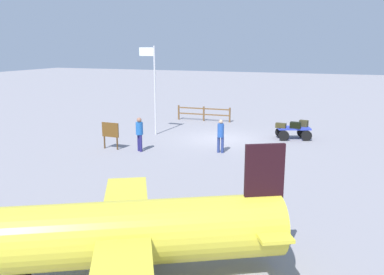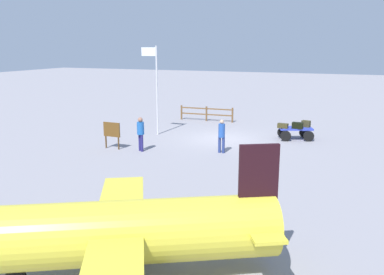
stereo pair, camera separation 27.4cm
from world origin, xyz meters
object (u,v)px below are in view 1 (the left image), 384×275
Objects in this scene: worker_trailing at (139,131)px; flagpole at (153,83)px; airplane_near at (111,233)px; luggage_cart at (293,131)px; suitcase_grey at (304,123)px; suitcase_tan at (281,125)px; suitcase_olive at (295,125)px; signboard at (110,132)px; worker_lead at (221,134)px.

flagpole is at bearing -74.08° from worker_trailing.
flagpole is at bearing -67.19° from airplane_near.
luggage_cart is 0.76m from suitcase_grey.
suitcase_grey is at bearing -166.18° from flagpole.
suitcase_olive reaches higher than suitcase_tan.
suitcase_grey is at bearing -141.06° from worker_trailing.
signboard is at bearing 34.04° from luggage_cart.
worker_lead is (3.47, 4.74, 0.08)m from suitcase_grey.
suitcase_grey is 0.37× the size of signboard.
suitcase_olive is 10.11m from signboard.
luggage_cart is 8.47m from flagpole.
flagpole reaches higher than luggage_cart.
worker_trailing reaches higher than signboard.
luggage_cart is at bearing -167.86° from flagpole.
suitcase_olive is at bearing -142.63° from worker_trailing.
worker_trailing is (6.80, 5.54, 0.55)m from luggage_cart.
suitcase_olive is 0.34× the size of worker_trailing.
airplane_near is at bearing 95.16° from worker_lead.
signboard is (7.77, 5.23, 0.08)m from suitcase_tan.
suitcase_grey is 0.31× the size of worker_lead.
luggage_cart is 0.48m from suitcase_olive.
suitcase_olive is at bearing 58.08° from suitcase_grey.
suitcase_tan is 1.42m from suitcase_grey.
suitcase_tan is at bearing -120.61° from worker_lead.
suitcase_olive is 0.11× the size of flagpole.
luggage_cart is 10.14m from signboard.
flagpole is at bearing 9.79° from suitcase_tan.
airplane_near reaches higher than suitcase_tan.
signboard reaches higher than suitcase_olive.
luggage_cart is at bearing -144.73° from suitcase_tan.
suitcase_tan is 7.70m from flagpole.
suitcase_tan is 0.43× the size of signboard.
worker_lead is 5.60m from signboard.
suitcase_olive is at bearing -126.87° from worker_lead.
suitcase_grey is at bearing -126.26° from worker_lead.
worker_lead is 5.99m from flagpole.
suitcase_tan is 0.08× the size of airplane_near.
worker_lead is 11.63m from airplane_near.
luggage_cart is 16.07m from airplane_near.
worker_trailing is (7.32, 5.92, 0.15)m from suitcase_grey.
suitcase_tan is 15.56m from airplane_near.
airplane_near is (2.43, 16.32, 0.29)m from suitcase_grey.
worker_lead is 0.32× the size of flagpole.
signboard reaches higher than suitcase_tan.
worker_trailing reaches higher than worker_lead.
suitcase_grey reaches higher than suitcase_tan.
flagpole is at bearing 10.25° from suitcase_olive.
flagpole reaches higher than suitcase_olive.
suitcase_olive is 5.15m from worker_lead.
luggage_cart is at bearing -124.04° from worker_lead.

